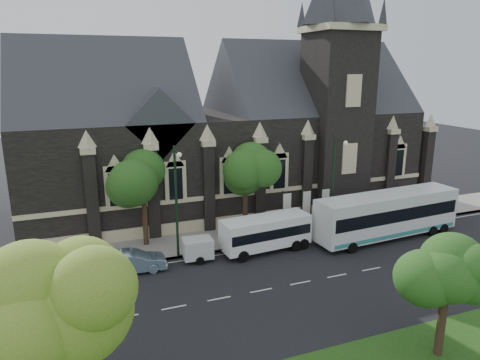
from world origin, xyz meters
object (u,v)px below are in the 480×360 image
shuttle_bus (266,231)px  tree_park_east (448,272)px  tree_park_near (64,301)px  box_trailer (198,248)px  car_far_red (61,277)px  banner_flag_center (305,205)px  street_lamp_mid (177,196)px  tour_coach (387,214)px  tree_walk_left (145,179)px  banner_flag_right (324,203)px  banner_flag_left (285,208)px  tree_walk_right (247,169)px  sedan (133,262)px  street_lamp_near (334,180)px

shuttle_bus → tree_park_east: bearing=-83.3°
tree_park_near → box_trailer: (9.08, 14.96, -5.42)m
tree_park_near → box_trailer: tree_park_near is taller
shuttle_bus → car_far_red: (-15.65, -0.45, -0.98)m
tree_park_near → tree_park_east: (17.95, -0.55, -1.80)m
banner_flag_center → box_trailer: bearing=-165.7°
tree_park_east → street_lamp_mid: street_lamp_mid is taller
tour_coach → box_trailer: (-16.82, 1.44, -1.18)m
tree_park_near → tree_park_east: size_ratio=1.36×
banner_flag_center → shuttle_bus: bearing=-150.2°
tree_walk_left → tour_coach: 21.09m
tree_park_east → tour_coach: (7.95, 14.08, -2.44)m
banner_flag_right → street_lamp_mid: bearing=-172.4°
tree_park_near → banner_flag_left: bearing=44.5°
banner_flag_center → tree_walk_left: bearing=173.1°
tree_park_near → tree_walk_left: tree_park_near is taller
banner_flag_center → tour_coach: 7.22m
tree_walk_right → tour_coach: 12.95m
banner_flag_center → tour_coach: bearing=-36.0°
banner_flag_left → sedan: size_ratio=0.82×
tree_park_east → banner_flag_right: tree_park_east is taller
sedan → street_lamp_near: bearing=-82.8°
tree_park_east → tree_walk_left: size_ratio=0.82×
tree_park_near → shuttle_bus: size_ratio=1.12×
tree_walk_right → car_far_red: bearing=-161.9°
shuttle_bus → sedan: size_ratio=1.56×
banner_flag_right → shuttle_bus: banner_flag_right is taller
tree_walk_right → tour_coach: bearing=-28.6°
sedan → banner_flag_right: bearing=-76.9°
street_lamp_mid → car_far_red: (-8.62, -1.56, -4.43)m
tree_walk_left → sedan: bearing=-111.8°
tour_coach → car_far_red: bearing=174.5°
tree_park_east → banner_flag_left: bearing=89.7°
tree_park_near → banner_flag_right: 28.61m
street_lamp_mid → banner_flag_left: 10.81m
street_lamp_near → shuttle_bus: (-6.97, -1.10, -3.45)m
street_lamp_mid → box_trailer: 4.41m
tree_walk_right → tree_walk_left: (-9.01, -0.01, -0.08)m
street_lamp_near → box_trailer: (-12.69, -0.90, -4.11)m
box_trailer → banner_flag_right: bearing=16.6°
shuttle_bus → street_lamp_mid: bearing=166.2°
tour_coach → car_far_red: (-26.74, 0.78, -1.50)m
tree_park_east → car_far_red: size_ratio=1.58×
banner_flag_left → shuttle_bus: banner_flag_left is taller
tree_park_near → tree_walk_right: size_ratio=1.10×
tree_walk_right → street_lamp_mid: size_ratio=0.87×
tree_park_east → banner_flag_right: 18.91m
tree_park_near → tour_coach: tree_park_near is taller
box_trailer → street_lamp_near: bearing=8.4°
banner_flag_right → car_far_red: bearing=-171.4°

